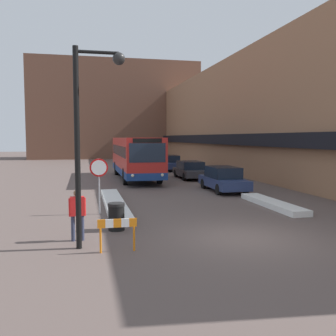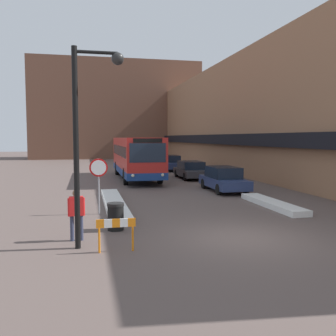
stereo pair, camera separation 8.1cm
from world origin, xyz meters
TOP-DOWN VIEW (x-y plane):
  - ground_plane at (0.00, 0.00)m, footprint 160.00×160.00m
  - building_row_right at (9.98, 24.00)m, footprint 5.50×60.00m
  - building_backdrop_far at (0.00, 49.50)m, footprint 26.00×8.00m
  - snow_bank_left at (-3.60, 6.55)m, footprint 0.90×8.04m
  - snow_bank_right at (3.60, 4.81)m, footprint 0.90×5.05m
  - city_bus at (-1.05, 17.86)m, footprint 2.68×11.39m
  - parked_car_front at (3.20, 10.10)m, footprint 1.83×4.38m
  - parked_car_middle at (3.20, 17.19)m, footprint 1.92×4.40m
  - parked_car_back at (3.20, 24.65)m, footprint 1.89×4.30m
  - stop_sign at (-4.35, 4.78)m, footprint 0.76×0.08m
  - street_lamp at (-4.82, -0.03)m, footprint 1.46×0.36m
  - pedestrian at (-5.18, 0.82)m, footprint 0.52×0.23m
  - trash_bin at (-3.89, 1.89)m, footprint 0.59×0.59m
  - construction_barricade at (-4.07, -0.61)m, footprint 1.10×0.06m

SIDE VIEW (x-z plane):
  - ground_plane at x=0.00m, z-range 0.00..0.00m
  - snow_bank_left at x=-3.60m, z-range 0.00..0.25m
  - snow_bank_right at x=3.60m, z-range 0.00..0.26m
  - trash_bin at x=-3.89m, z-range 0.00..0.95m
  - construction_barricade at x=-4.07m, z-range 0.20..1.14m
  - parked_car_middle at x=3.20m, z-range 0.01..1.36m
  - parked_car_front at x=3.20m, z-range 0.00..1.46m
  - parked_car_back at x=3.20m, z-range 0.00..1.48m
  - pedestrian at x=-5.18m, z-range 0.16..1.77m
  - stop_sign at x=-4.35m, z-range 0.53..2.87m
  - city_bus at x=-1.05m, z-range 0.16..3.36m
  - street_lamp at x=-4.82m, z-range 0.73..6.48m
  - building_row_right at x=9.98m, z-range -0.02..10.24m
  - building_backdrop_far at x=0.00m, z-range 0.00..15.01m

